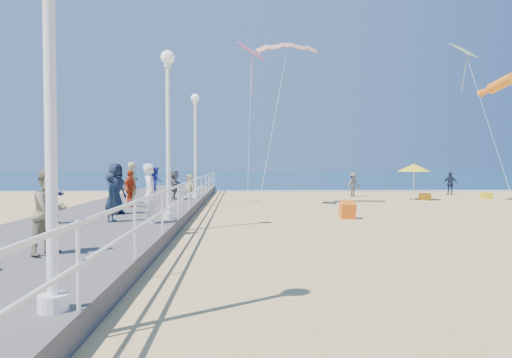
{
  "coord_description": "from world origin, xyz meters",
  "views": [
    {
      "loc": [
        -3.12,
        -14.51,
        2.18
      ],
      "look_at": [
        -2.5,
        2.0,
        1.6
      ],
      "focal_mm": 32.0,
      "sensor_mm": 36.0,
      "label": 1
    }
  ],
  "objects_px": {
    "spectator_6": "(133,183)",
    "beach_walker_a": "(354,184)",
    "lamp_post_mid": "(168,116)",
    "spectator_7": "(53,196)",
    "beach_umbrella": "(414,168)",
    "beach_chair_left": "(425,197)",
    "lamp_post_far": "(195,134)",
    "woman_holding_toddler": "(150,193)",
    "spectator_4": "(115,189)",
    "spectator_5": "(175,185)",
    "spectator_0": "(112,197)",
    "spectator_1": "(50,212)",
    "spectator_3": "(130,188)",
    "beach_walker_c": "(190,189)",
    "beach_chair_right": "(486,196)",
    "lamp_post_near": "(49,37)",
    "toddler_held": "(156,180)",
    "beach_walker_b": "(450,184)",
    "box_kite": "(347,211)"
  },
  "relations": [
    {
      "from": "beach_chair_left",
      "to": "beach_chair_right",
      "type": "relative_size",
      "value": 1.0
    },
    {
      "from": "beach_walker_a",
      "to": "beach_umbrella",
      "type": "xyz_separation_m",
      "value": [
        2.79,
        -2.97,
        1.12
      ]
    },
    {
      "from": "woman_holding_toddler",
      "to": "beach_umbrella",
      "type": "distance_m",
      "value": 18.1
    },
    {
      "from": "lamp_post_mid",
      "to": "beach_walker_a",
      "type": "bearing_deg",
      "value": 56.73
    },
    {
      "from": "beach_walker_c",
      "to": "box_kite",
      "type": "distance_m",
      "value": 9.66
    },
    {
      "from": "lamp_post_mid",
      "to": "beach_chair_right",
      "type": "bearing_deg",
      "value": 36.09
    },
    {
      "from": "spectator_7",
      "to": "beach_walker_a",
      "type": "height_order",
      "value": "spectator_7"
    },
    {
      "from": "spectator_3",
      "to": "toddler_held",
      "type": "bearing_deg",
      "value": -140.34
    },
    {
      "from": "lamp_post_mid",
      "to": "spectator_3",
      "type": "height_order",
      "value": "lamp_post_mid"
    },
    {
      "from": "lamp_post_mid",
      "to": "beach_walker_b",
      "type": "relative_size",
      "value": 3.41
    },
    {
      "from": "lamp_post_near",
      "to": "box_kite",
      "type": "height_order",
      "value": "lamp_post_near"
    },
    {
      "from": "beach_chair_right",
      "to": "beach_walker_b",
      "type": "bearing_deg",
      "value": 99.32
    },
    {
      "from": "beach_umbrella",
      "to": "beach_chair_left",
      "type": "relative_size",
      "value": 3.89
    },
    {
      "from": "lamp_post_mid",
      "to": "spectator_7",
      "type": "relative_size",
      "value": 3.3
    },
    {
      "from": "spectator_3",
      "to": "beach_walker_c",
      "type": "distance_m",
      "value": 6.02
    },
    {
      "from": "lamp_post_mid",
      "to": "woman_holding_toddler",
      "type": "xyz_separation_m",
      "value": [
        -0.38,
        -1.01,
        -2.38
      ]
    },
    {
      "from": "lamp_post_mid",
      "to": "spectator_5",
      "type": "height_order",
      "value": "lamp_post_mid"
    },
    {
      "from": "beach_umbrella",
      "to": "spectator_7",
      "type": "bearing_deg",
      "value": -140.76
    },
    {
      "from": "lamp_post_far",
      "to": "spectator_0",
      "type": "bearing_deg",
      "value": -99.48
    },
    {
      "from": "lamp_post_mid",
      "to": "box_kite",
      "type": "bearing_deg",
      "value": 25.61
    },
    {
      "from": "beach_chair_left",
      "to": "beach_chair_right",
      "type": "bearing_deg",
      "value": 10.79
    },
    {
      "from": "lamp_post_near",
      "to": "spectator_4",
      "type": "xyz_separation_m",
      "value": [
        -2.06,
        10.46,
        -2.37
      ]
    },
    {
      "from": "spectator_6",
      "to": "spectator_4",
      "type": "bearing_deg",
      "value": -176.86
    },
    {
      "from": "spectator_0",
      "to": "beach_walker_a",
      "type": "height_order",
      "value": "spectator_0"
    },
    {
      "from": "spectator_3",
      "to": "beach_chair_left",
      "type": "relative_size",
      "value": 2.74
    },
    {
      "from": "lamp_post_near",
      "to": "toddler_held",
      "type": "xyz_separation_m",
      "value": [
        -0.23,
        8.14,
        -2.0
      ]
    },
    {
      "from": "spectator_4",
      "to": "beach_chair_left",
      "type": "height_order",
      "value": "spectator_4"
    },
    {
      "from": "beach_walker_c",
      "to": "box_kite",
      "type": "height_order",
      "value": "beach_walker_c"
    },
    {
      "from": "lamp_post_mid",
      "to": "spectator_7",
      "type": "bearing_deg",
      "value": -162.04
    },
    {
      "from": "lamp_post_mid",
      "to": "beach_chair_right",
      "type": "height_order",
      "value": "lamp_post_mid"
    },
    {
      "from": "beach_walker_c",
      "to": "spectator_6",
      "type": "bearing_deg",
      "value": -65.89
    },
    {
      "from": "lamp_post_far",
      "to": "beach_walker_a",
      "type": "bearing_deg",
      "value": 30.62
    },
    {
      "from": "beach_walker_a",
      "to": "spectator_0",
      "type": "bearing_deg",
      "value": -152.63
    },
    {
      "from": "spectator_4",
      "to": "beach_walker_a",
      "type": "relative_size",
      "value": 1.12
    },
    {
      "from": "lamp_post_far",
      "to": "beach_walker_a",
      "type": "xyz_separation_m",
      "value": [
        9.65,
        5.71,
        -2.87
      ]
    },
    {
      "from": "woman_holding_toddler",
      "to": "beach_walker_a",
      "type": "height_order",
      "value": "woman_holding_toddler"
    },
    {
      "from": "beach_walker_a",
      "to": "beach_walker_b",
      "type": "bearing_deg",
      "value": -15.04
    },
    {
      "from": "woman_holding_toddler",
      "to": "spectator_1",
      "type": "bearing_deg",
      "value": 152.7
    },
    {
      "from": "woman_holding_toddler",
      "to": "beach_walker_c",
      "type": "xyz_separation_m",
      "value": [
        0.0,
        10.91,
        -0.5
      ]
    },
    {
      "from": "spectator_5",
      "to": "box_kite",
      "type": "relative_size",
      "value": 2.39
    },
    {
      "from": "spectator_4",
      "to": "spectator_5",
      "type": "xyz_separation_m",
      "value": [
        1.15,
        6.39,
        -0.17
      ]
    },
    {
      "from": "beach_walker_a",
      "to": "box_kite",
      "type": "bearing_deg",
      "value": -131.72
    },
    {
      "from": "spectator_7",
      "to": "beach_umbrella",
      "type": "xyz_separation_m",
      "value": [
        15.65,
        12.79,
        0.7
      ]
    },
    {
      "from": "lamp_post_near",
      "to": "beach_walker_c",
      "type": "distance_m",
      "value": 19.12
    },
    {
      "from": "spectator_6",
      "to": "beach_walker_a",
      "type": "relative_size",
      "value": 1.15
    },
    {
      "from": "spectator_4",
      "to": "beach_chair_right",
      "type": "xyz_separation_m",
      "value": [
        19.34,
        11.14,
        -1.09
      ]
    },
    {
      "from": "lamp_post_mid",
      "to": "beach_walker_a",
      "type": "height_order",
      "value": "lamp_post_mid"
    },
    {
      "from": "spectator_6",
      "to": "lamp_post_mid",
      "type": "bearing_deg",
      "value": -159.22
    },
    {
      "from": "spectator_4",
      "to": "box_kite",
      "type": "height_order",
      "value": "spectator_4"
    },
    {
      "from": "spectator_1",
      "to": "beach_chair_right",
      "type": "xyz_separation_m",
      "value": [
        18.72,
        18.15,
        -1.03
      ]
    }
  ]
}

